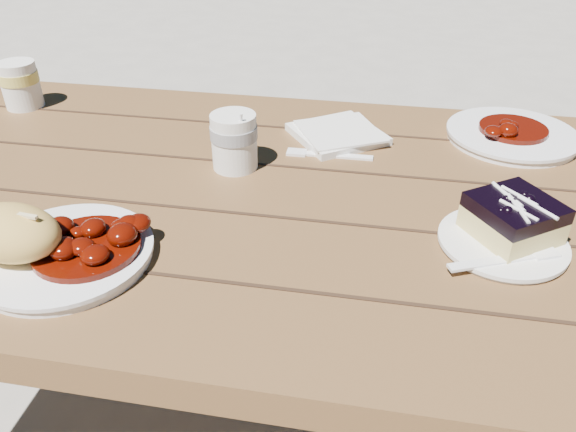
% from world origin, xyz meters
% --- Properties ---
extents(picnic_table, '(2.00, 1.55, 0.75)m').
position_xyz_m(picnic_table, '(0.00, -0.00, 0.59)').
color(picnic_table, brown).
rests_on(picnic_table, ground).
extents(main_plate, '(0.23, 0.23, 0.02)m').
position_xyz_m(main_plate, '(-0.37, -0.23, 0.76)').
color(main_plate, white).
rests_on(main_plate, picnic_table).
extents(goulash_stew, '(0.14, 0.14, 0.04)m').
position_xyz_m(goulash_stew, '(-0.34, -0.23, 0.79)').
color(goulash_stew, '#500C02').
rests_on(goulash_stew, main_plate).
extents(bread_roll, '(0.15, 0.11, 0.07)m').
position_xyz_m(bread_roll, '(-0.43, -0.25, 0.80)').
color(bread_roll, '#E0B356').
rests_on(bread_roll, main_plate).
extents(dessert_plate, '(0.17, 0.17, 0.01)m').
position_xyz_m(dessert_plate, '(0.21, -0.10, 0.76)').
color(dessert_plate, white).
rests_on(dessert_plate, picnic_table).
extents(blueberry_cake, '(0.14, 0.14, 0.06)m').
position_xyz_m(blueberry_cake, '(0.22, -0.08, 0.79)').
color(blueberry_cake, '#DAC877').
rests_on(blueberry_cake, dessert_plate).
extents(fork_dessert, '(0.16, 0.09, 0.00)m').
position_xyz_m(fork_dessert, '(0.19, -0.15, 0.76)').
color(fork_dessert, white).
rests_on(fork_dessert, dessert_plate).
extents(coffee_cup, '(0.08, 0.08, 0.10)m').
position_xyz_m(coffee_cup, '(-0.22, 0.07, 0.80)').
color(coffee_cup, white).
rests_on(coffee_cup, picnic_table).
extents(napkin_stack, '(0.21, 0.21, 0.01)m').
position_xyz_m(napkin_stack, '(-0.06, 0.21, 0.76)').
color(napkin_stack, white).
rests_on(napkin_stack, picnic_table).
extents(fork_table, '(0.16, 0.03, 0.00)m').
position_xyz_m(fork_table, '(-0.05, 0.13, 0.75)').
color(fork_table, white).
rests_on(fork_table, picnic_table).
extents(second_plate, '(0.24, 0.24, 0.02)m').
position_xyz_m(second_plate, '(0.27, 0.27, 0.76)').
color(second_plate, white).
rests_on(second_plate, picnic_table).
extents(second_stew, '(0.12, 0.12, 0.04)m').
position_xyz_m(second_stew, '(0.27, 0.27, 0.79)').
color(second_stew, '#500C02').
rests_on(second_stew, second_plate).
extents(second_cup, '(0.08, 0.08, 0.10)m').
position_xyz_m(second_cup, '(-0.73, 0.25, 0.80)').
color(second_cup, white).
rests_on(second_cup, picnic_table).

